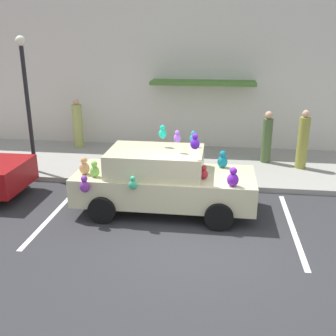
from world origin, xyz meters
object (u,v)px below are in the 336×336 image
pedestrian_near_shopfront (303,141)px  pedestrian_walking_past (267,138)px  plush_covered_car (162,180)px  teddy_bear_on_sidewalk (193,162)px  street_lamp_post (26,92)px  pedestrian_by_lamp (78,125)px

pedestrian_near_shopfront → pedestrian_walking_past: size_ratio=1.09×
plush_covered_car → teddy_bear_on_sidewalk: size_ratio=5.27×
teddy_bear_on_sidewalk → street_lamp_post: size_ratio=0.21×
pedestrian_near_shopfront → pedestrian_walking_past: pedestrian_near_shopfront is taller
plush_covered_car → pedestrian_near_shopfront: (3.89, 3.37, 0.21)m
plush_covered_car → pedestrian_by_lamp: (-3.84, 4.76, 0.17)m
teddy_bear_on_sidewalk → pedestrian_near_shopfront: (3.31, 1.08, 0.48)m
pedestrian_walking_past → pedestrian_by_lamp: pedestrian_by_lamp is taller
pedestrian_near_shopfront → plush_covered_car: bearing=-139.1°
plush_covered_car → street_lamp_post: street_lamp_post is taller
pedestrian_walking_past → pedestrian_by_lamp: size_ratio=0.95×
plush_covered_car → teddy_bear_on_sidewalk: 2.37m
street_lamp_post → pedestrian_by_lamp: 3.24m
street_lamp_post → pedestrian_near_shopfront: street_lamp_post is taller
street_lamp_post → pedestrian_by_lamp: bearing=81.6°
street_lamp_post → pedestrian_walking_past: size_ratio=2.36×
pedestrian_walking_past → teddy_bear_on_sidewalk: bearing=-145.8°
plush_covered_car → teddy_bear_on_sidewalk: plush_covered_car is taller
teddy_bear_on_sidewalk → street_lamp_post: (-4.82, -0.31, 2.04)m
teddy_bear_on_sidewalk → pedestrian_walking_past: size_ratio=0.49×
plush_covered_car → pedestrian_by_lamp: plush_covered_car is taller
pedestrian_by_lamp → plush_covered_car: bearing=-51.1°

